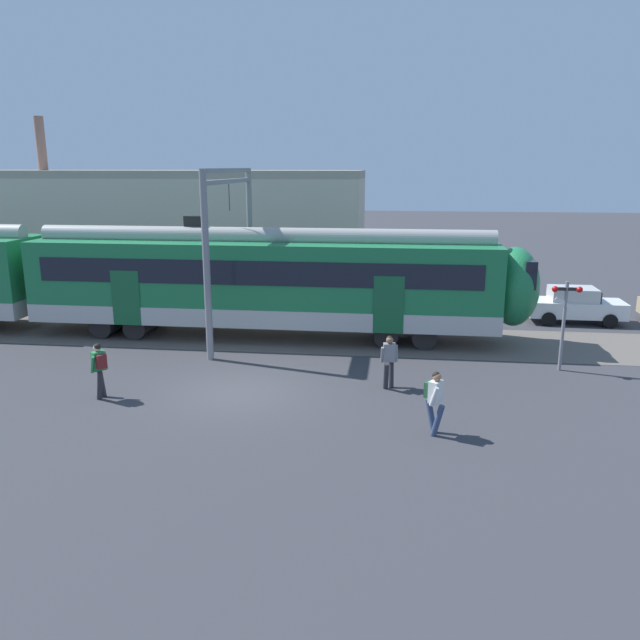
% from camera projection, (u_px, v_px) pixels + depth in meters
% --- Properties ---
extents(ground_plane, '(160.00, 160.00, 0.00)m').
position_uv_depth(ground_plane, '(240.00, 392.00, 18.75)').
color(ground_plane, '#38383D').
extents(track_bed, '(80.00, 4.40, 0.01)m').
position_uv_depth(track_bed, '(7.00, 328.00, 26.18)').
color(track_bed, '#605951').
rests_on(track_bed, ground).
extents(commuter_train, '(38.05, 3.07, 4.73)m').
position_uv_depth(commuter_train, '(57.00, 276.00, 25.34)').
color(commuter_train, '#B7B7B2').
rests_on(commuter_train, ground).
extents(pedestrian_green, '(0.52, 0.67, 1.67)m').
position_uv_depth(pedestrian_green, '(99.00, 366.00, 17.99)').
color(pedestrian_green, '#28282D').
rests_on(pedestrian_green, ground).
extents(pedestrian_grey, '(0.54, 0.66, 1.67)m').
position_uv_depth(pedestrian_grey, '(389.00, 357.00, 18.85)').
color(pedestrian_grey, '#28282D').
rests_on(pedestrian_grey, ground).
extents(pedestrian_white, '(0.55, 0.66, 1.67)m').
position_uv_depth(pedestrian_white, '(435.00, 397.00, 15.56)').
color(pedestrian_white, navy).
rests_on(pedestrian_white, ground).
extents(parked_car_white, '(4.03, 1.81, 1.54)m').
position_uv_depth(parked_car_white, '(575.00, 305.00, 26.90)').
color(parked_car_white, silver).
rests_on(parked_car_white, ground).
extents(catenary_gantry, '(0.24, 6.64, 6.53)m').
position_uv_depth(catenary_gantry, '(230.00, 227.00, 23.98)').
color(catenary_gantry, gray).
rests_on(catenary_gantry, ground).
extents(crossing_signal, '(0.96, 0.22, 3.00)m').
position_uv_depth(crossing_signal, '(565.00, 311.00, 20.25)').
color(crossing_signal, gray).
rests_on(crossing_signal, ground).
extents(background_building, '(21.64, 5.00, 9.20)m').
position_uv_depth(background_building, '(162.00, 231.00, 33.77)').
color(background_building, beige).
rests_on(background_building, ground).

